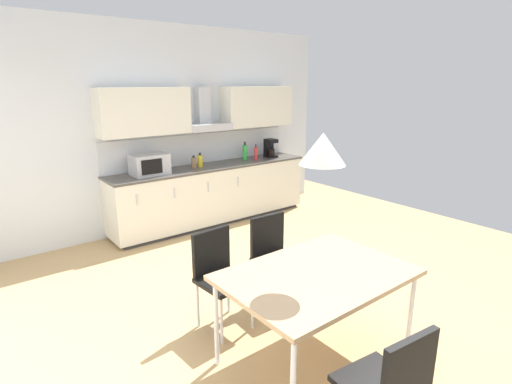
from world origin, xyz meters
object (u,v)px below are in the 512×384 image
object	(u,v)px
pendant_lamp	(323,149)
bottle_green	(245,152)
coffee_maker	(270,148)
chair_near_left	(391,382)
bottle_red	(256,153)
bottle_brown	(194,163)
chair_far_right	(273,251)
microwave	(149,164)
chair_far_left	(219,269)
dining_table	(317,278)
bottle_yellow	(200,161)

from	to	relation	value
pendant_lamp	bottle_green	bearing A→B (deg)	61.61
coffee_maker	chair_near_left	distance (m)	4.91
bottle_red	pendant_lamp	distance (m)	3.79
bottle_brown	chair_near_left	xyz separation A→B (m)	(-1.13, -4.11, -0.43)
chair_far_right	coffee_maker	bearing A→B (deg)	50.73
bottle_brown	microwave	bearing A→B (deg)	-179.60
bottle_brown	chair_far_left	bearing A→B (deg)	-115.26
coffee_maker	chair_far_left	size ratio (longest dim) A/B	0.34
pendant_lamp	coffee_maker	bearing A→B (deg)	55.08
bottle_green	chair_far_left	bearing A→B (deg)	-130.66
coffee_maker	microwave	bearing A→B (deg)	-179.30
bottle_green	pendant_lamp	xyz separation A→B (m)	(-1.79, -3.31, 0.65)
coffee_maker	chair_near_left	world-z (taller)	coffee_maker
bottle_brown	chair_near_left	world-z (taller)	bottle_brown
bottle_red	coffee_maker	bearing A→B (deg)	12.44
bottle_green	dining_table	bearing A→B (deg)	-118.39
bottle_brown	chair_far_right	size ratio (longest dim) A/B	0.21
bottle_yellow	chair_far_left	distance (m)	2.76
bottle_yellow	pendant_lamp	xyz separation A→B (m)	(-0.94, -3.28, 0.69)
chair_far_right	chair_near_left	world-z (taller)	same
chair_far_right	chair_near_left	bearing A→B (deg)	-110.11
bottle_red	chair_far_left	xyz separation A→B (m)	(-2.24, -2.33, -0.46)
microwave	bottle_red	distance (m)	1.79
bottle_red	bottle_yellow	bearing A→B (deg)	174.90
microwave	coffee_maker	distance (m)	2.15
bottle_green	chair_far_left	world-z (taller)	bottle_green
chair_far_right	pendant_lamp	size ratio (longest dim) A/B	2.72
dining_table	chair_far_left	world-z (taller)	chair_far_left
coffee_maker	pendant_lamp	world-z (taller)	pendant_lamp
coffee_maker	bottle_yellow	bearing A→B (deg)	179.67
pendant_lamp	bottle_brown	bearing A→B (deg)	75.94
bottle_red	chair_far_left	size ratio (longest dim) A/B	0.29
bottle_yellow	pendant_lamp	size ratio (longest dim) A/B	0.65
bottle_green	chair_near_left	size ratio (longest dim) A/B	0.34
coffee_maker	bottle_green	distance (m)	0.50
coffee_maker	chair_far_right	bearing A→B (deg)	-129.27
bottle_green	chair_near_left	distance (m)	4.69
bottle_yellow	pendant_lamp	world-z (taller)	pendant_lamp
chair_far_right	pendant_lamp	distance (m)	1.46
bottle_green	chair_far_right	world-z (taller)	bottle_green
microwave	pendant_lamp	xyz separation A→B (m)	(-0.13, -3.25, 0.64)
dining_table	chair_near_left	bearing A→B (deg)	-110.29
bottle_brown	bottle_red	bearing A→B (deg)	-3.02
coffee_maker	chair_near_left	xyz separation A→B (m)	(-2.60, -4.13, -0.50)
bottle_yellow	chair_far_right	distance (m)	2.54
bottle_yellow	pendant_lamp	bearing A→B (deg)	-105.96
bottle_yellow	chair_far_right	size ratio (longest dim) A/B	0.24
bottle_red	chair_far_right	world-z (taller)	bottle_red
chair_far_left	bottle_green	bearing A→B (deg)	49.34
bottle_green	chair_far_right	size ratio (longest dim) A/B	0.34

